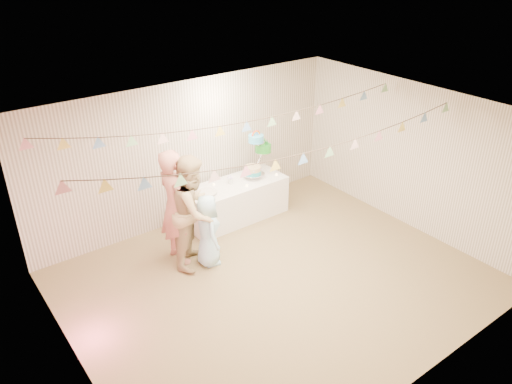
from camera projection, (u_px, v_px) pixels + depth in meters
floor at (277, 281)px, 7.69m from camera, size 6.00×6.00×0.00m
ceiling at (281, 120)px, 6.49m from camera, size 6.00×6.00×0.00m
back_wall at (190, 153)px, 8.87m from camera, size 6.00×6.00×0.00m
front_wall at (427, 298)px, 5.31m from camera, size 6.00×6.00×0.00m
left_wall at (68, 287)px, 5.49m from camera, size 5.00×5.00×0.00m
right_wall at (412, 157)px, 8.69m from camera, size 5.00×5.00×0.00m
table at (236, 201)px, 9.24m from camera, size 1.92×0.77×0.72m
cake_stand at (258, 152)px, 9.20m from camera, size 0.76×0.44×0.84m
cake_bottom at (253, 172)px, 9.23m from camera, size 0.31×0.31×0.15m
cake_middle at (263, 152)px, 9.39m from camera, size 0.27×0.27×0.22m
cake_top_tier at (256, 143)px, 9.05m from camera, size 0.25×0.25×0.19m
platter at (208, 192)px, 8.69m from camera, size 0.33×0.33×0.02m
posy at (231, 178)px, 9.03m from camera, size 0.13×0.13×0.15m
person_adult_a at (175, 207)px, 7.78m from camera, size 0.49×0.72×1.93m
person_adult_b at (194, 211)px, 7.76m from camera, size 1.14×1.13×1.85m
person_child at (208, 230)px, 7.85m from camera, size 0.51×0.66×1.21m
bunting_back at (233, 116)px, 7.39m from camera, size 5.60×1.10×0.40m
bunting_front at (290, 145)px, 6.48m from camera, size 5.60×0.90×0.36m
tealight_0 at (202, 198)px, 8.54m from camera, size 0.04×0.04×0.03m
tealight_1 at (214, 184)px, 9.01m from camera, size 0.04×0.04×0.03m
tealight_2 at (247, 185)px, 8.97m from camera, size 0.04×0.04×0.03m
tealight_3 at (244, 174)px, 9.41m from camera, size 0.04×0.04×0.03m
tealight_4 at (277, 174)px, 9.38m from camera, size 0.04×0.04×0.03m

